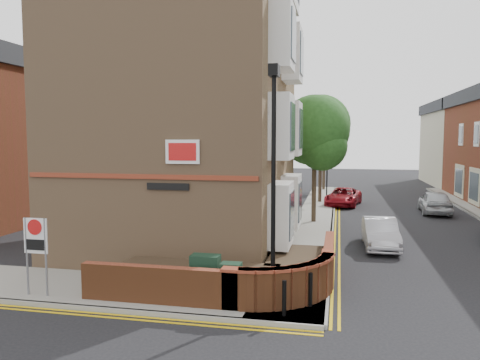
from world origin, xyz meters
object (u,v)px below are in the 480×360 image
object	(u,v)px
lamppost	(273,184)
silver_car_near	(380,233)
zone_sign	(36,242)
utility_cabinet_large	(205,276)

from	to	relation	value
lamppost	silver_car_near	world-z (taller)	lamppost
zone_sign	silver_car_near	distance (m)	13.14
lamppost	zone_sign	size ratio (longest dim) A/B	2.86
zone_sign	utility_cabinet_large	bearing A→B (deg)	9.69
lamppost	utility_cabinet_large	world-z (taller)	lamppost
silver_car_near	zone_sign	bearing A→B (deg)	-141.18
utility_cabinet_large	silver_car_near	size ratio (longest dim) A/B	0.32
utility_cabinet_large	zone_sign	world-z (taller)	zone_sign
lamppost	zone_sign	distance (m)	6.85
zone_sign	lamppost	bearing A→B (deg)	6.07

